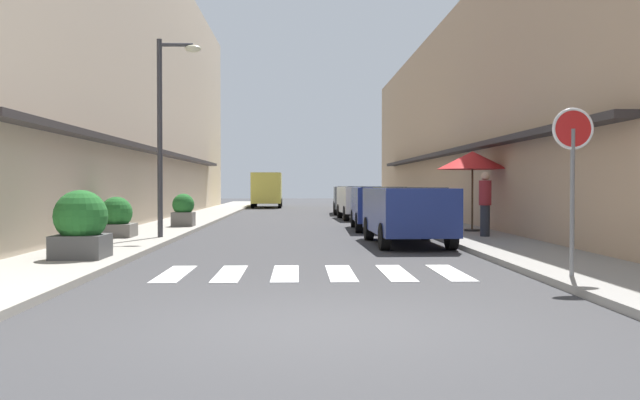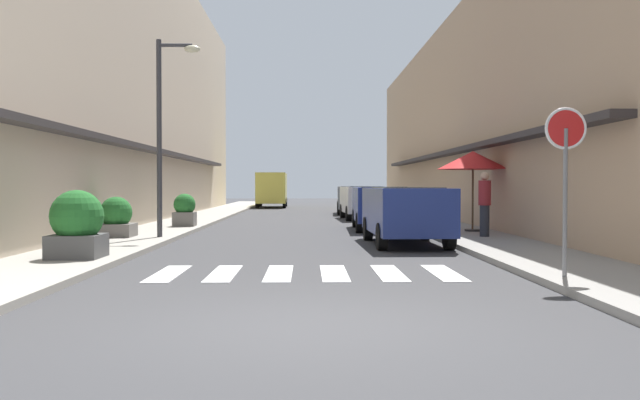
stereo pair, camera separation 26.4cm
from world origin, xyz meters
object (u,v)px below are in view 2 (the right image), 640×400
parked_car_far (363,199)px  round_street_sign (565,147)px  cafe_umbrella (473,161)px  pedestrian_walking_near (484,202)px  parked_car_near (405,209)px  planter_corner (77,225)px  delivery_van (272,187)px  parked_car_mid (381,203)px  planter_midblock (116,218)px  parked_car_distant (354,197)px  planter_far (184,210)px  street_lamp (166,117)px

parked_car_far → round_street_sign: bearing=-85.8°
cafe_umbrella → pedestrian_walking_near: size_ratio=1.38×
parked_car_near → planter_corner: parked_car_near is taller
delivery_van → round_street_sign: round_street_sign is taller
parked_car_near → delivery_van: size_ratio=0.81×
round_street_sign → pedestrian_walking_near: (0.90, 7.99, -1.05)m
parked_car_mid → cafe_umbrella: bearing=-43.4°
parked_car_far → planter_midblock: parked_car_far is taller
parked_car_mid → delivery_van: bearing=101.9°
delivery_van → planter_midblock: delivery_van is taller
parked_car_mid → parked_car_distant: (0.00, 12.50, 0.00)m
parked_car_mid → parked_car_far: size_ratio=1.01×
round_street_sign → planter_midblock: (-9.16, 8.15, -1.49)m
planter_far → pedestrian_walking_near: bearing=-28.1°
parked_car_distant → planter_midblock: size_ratio=4.14×
parked_car_far → planter_far: parked_car_far is taller
round_street_sign → planter_corner: size_ratio=1.97×
pedestrian_walking_near → planter_far: bearing=175.9°
parked_car_near → planter_far: parked_car_near is taller
parked_car_far → planter_corner: parked_car_far is taller
parked_car_near → parked_car_far: size_ratio=1.04×
parked_car_near → cafe_umbrella: size_ratio=1.80×
street_lamp → cafe_umbrella: 9.16m
street_lamp → planter_corner: bearing=-97.0°
parked_car_distant → planter_far: (-6.71, -12.16, -0.25)m
planter_midblock → pedestrian_walking_near: pedestrian_walking_near is taller
planter_corner → planter_midblock: bearing=98.1°
street_lamp → planter_far: (-0.38, 4.78, -2.71)m
planter_midblock → parked_car_distant: bearing=65.4°
parked_car_distant → parked_car_far: bearing=-90.0°
street_lamp → planter_midblock: street_lamp is taller
planter_midblock → pedestrian_walking_near: 10.07m
parked_car_far → planter_midblock: size_ratio=3.86×
planter_corner → planter_far: bearing=88.5°
planter_corner → pedestrian_walking_near: size_ratio=0.75×
parked_car_near → planter_midblock: bearing=170.2°
parked_car_distant → street_lamp: 18.25m
planter_corner → pedestrian_walking_near: bearing=29.0°
parked_car_far → pedestrian_walking_near: pedestrian_walking_near is taller
round_street_sign → street_lamp: 11.25m
planter_midblock → cafe_umbrella: bearing=10.7°
delivery_van → planter_midblock: 27.75m
parked_car_distant → round_street_sign: 25.05m
parked_car_mid → cafe_umbrella: size_ratio=1.74×
parked_car_distant → pedestrian_walking_near: 17.15m
parked_car_far → planter_far: 9.45m
parked_car_far → parked_car_distant: bearing=90.0°
cafe_umbrella → planter_corner: 12.05m
planter_midblock → planter_far: 4.78m
planter_far → parked_car_distant: bearing=61.1°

